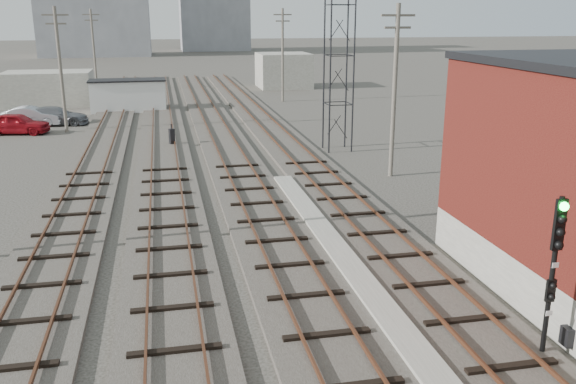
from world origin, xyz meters
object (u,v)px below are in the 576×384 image
object	(u,v)px
site_trailer	(128,95)
car_grey	(56,116)
car_red	(17,123)
signal_mast	(554,265)
switch_stand	(172,137)
car_silver	(32,116)

from	to	relation	value
site_trailer	car_grey	distance (m)	8.33
site_trailer	car_grey	xyz separation A→B (m)	(-5.35, -6.34, -0.71)
car_red	signal_mast	bearing A→B (deg)	-140.05
signal_mast	site_trailer	bearing A→B (deg)	105.11
site_trailer	switch_stand	bearing A→B (deg)	-79.62
site_trailer	car_red	xyz separation A→B (m)	(-7.54, -9.70, -0.66)
switch_stand	signal_mast	bearing A→B (deg)	-93.25
signal_mast	car_red	distance (m)	40.20
car_grey	switch_stand	bearing A→B (deg)	-134.20
car_red	car_grey	bearing A→B (deg)	-22.29
site_trailer	car_silver	bearing A→B (deg)	-139.57
signal_mast	site_trailer	size ratio (longest dim) A/B	0.63
site_trailer	car_red	distance (m)	12.30
car_silver	car_grey	distance (m)	1.76
car_grey	site_trailer	bearing A→B (deg)	-35.27
site_trailer	car_red	bearing A→B (deg)	-129.26
site_trailer	signal_mast	bearing A→B (deg)	-76.31
signal_mast	switch_stand	size ratio (longest dim) A/B	3.07
car_silver	car_grey	xyz separation A→B (m)	(1.76, 0.04, -0.04)
site_trailer	car_silver	xyz separation A→B (m)	(-7.12, -6.37, -0.67)
switch_stand	site_trailer	xyz separation A→B (m)	(-3.45, 16.50, 0.77)
site_trailer	car_grey	size ratio (longest dim) A/B	1.37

